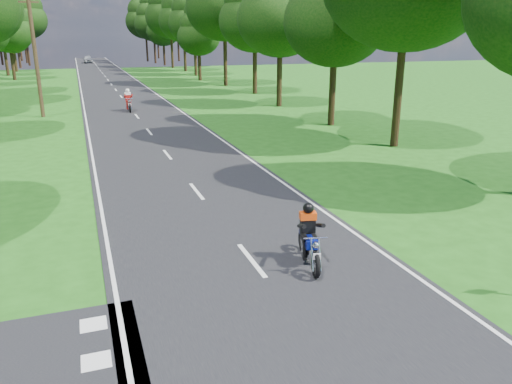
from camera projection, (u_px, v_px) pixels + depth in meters
name	position (u px, v px, depth m)	size (l,w,h in m)	color
ground	(282.00, 299.00, 10.53)	(160.00, 160.00, 0.00)	#1C5012
main_road	(111.00, 84.00, 55.47)	(7.00, 140.00, 0.02)	black
road_markings	(111.00, 86.00, 53.73)	(7.40, 140.00, 0.01)	silver
treeline	(112.00, 10.00, 62.47)	(40.00, 115.35, 14.78)	black
telegraph_pole	(35.00, 55.00, 32.56)	(1.20, 0.26, 8.00)	#382616
rider_near_blue	(309.00, 235.00, 11.94)	(0.59, 1.78, 1.49)	navy
rider_far_red	(128.00, 100.00, 35.92)	(0.64, 1.92, 1.60)	maroon
distant_car	(88.00, 59.00, 96.73)	(1.70, 4.22, 1.44)	#ADB0B4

